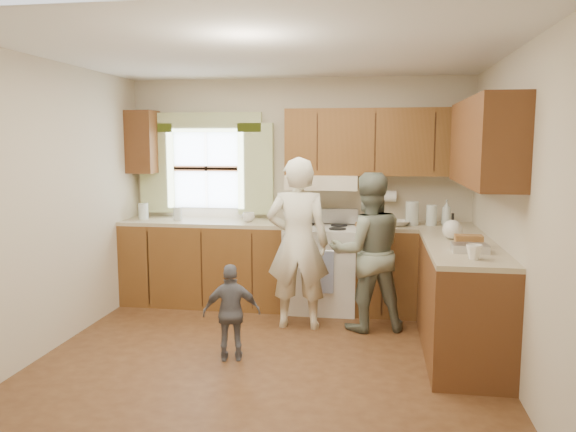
% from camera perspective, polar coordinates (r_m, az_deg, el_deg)
% --- Properties ---
extents(room, '(3.80, 3.80, 3.80)m').
position_cam_1_polar(room, '(4.59, -2.01, 0.61)').
color(room, '#4A2A17').
rests_on(room, ground).
extents(kitchen_fixtures, '(3.80, 2.25, 2.15)m').
position_cam_1_polar(kitchen_fixtures, '(5.64, 6.24, -2.35)').
color(kitchen_fixtures, '#4D2E10').
rests_on(kitchen_fixtures, ground).
extents(stove, '(0.76, 0.67, 1.07)m').
position_cam_1_polar(stove, '(6.09, 3.39, -5.15)').
color(stove, silver).
rests_on(stove, ground).
extents(woman_left, '(0.62, 0.43, 1.66)m').
position_cam_1_polar(woman_left, '(5.42, 1.01, -2.79)').
color(woman_left, white).
rests_on(woman_left, ground).
extents(woman_right, '(0.87, 0.75, 1.52)m').
position_cam_1_polar(woman_right, '(5.43, 8.10, -3.62)').
color(woman_right, '#23402D').
rests_on(woman_right, ground).
extents(child, '(0.51, 0.30, 0.81)m').
position_cam_1_polar(child, '(4.72, -5.74, -9.73)').
color(child, slate).
rests_on(child, ground).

